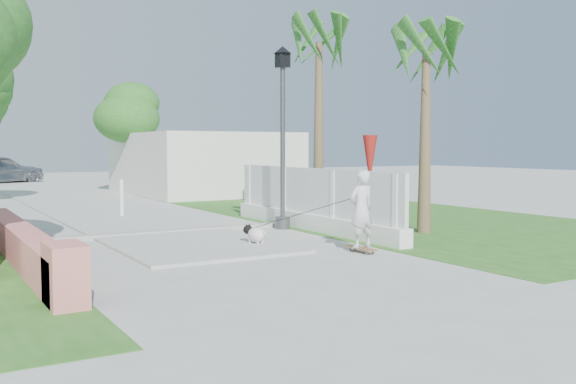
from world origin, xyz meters
TOP-DOWN VIEW (x-y plane):
  - ground at (0.00, 0.00)m, footprint 90.00×90.00m
  - path_strip at (0.00, 20.00)m, footprint 3.20×36.00m
  - curb at (0.00, 6.00)m, footprint 6.50×0.25m
  - grass_right at (7.00, 8.00)m, footprint 8.00×20.00m
  - pink_wall at (-3.30, 3.55)m, footprint 0.45×8.20m
  - lattice_fence at (3.40, 5.00)m, footprint 0.35×7.00m
  - building_right at (6.00, 18.00)m, footprint 6.00×8.00m
  - street_lamp at (2.90, 5.50)m, footprint 0.44×0.44m
  - bollard at (0.20, 10.00)m, footprint 0.14×0.14m
  - patio_umbrella at (4.80, 4.50)m, footprint 0.36×0.36m
  - tree_path_right at (3.22, 19.98)m, footprint 3.00×3.00m
  - palm_far at (4.60, 6.50)m, footprint 1.80×1.80m
  - palm_near at (5.40, 3.20)m, footprint 1.80×1.80m
  - skateboarder at (1.76, 2.51)m, footprint 1.64×2.35m
  - dog at (1.05, 3.43)m, footprint 0.42×0.62m

SIDE VIEW (x-z plane):
  - ground at x=0.00m, z-range 0.00..0.00m
  - grass_right at x=7.00m, z-range 0.00..0.01m
  - path_strip at x=0.00m, z-range 0.00..0.06m
  - curb at x=0.00m, z-range 0.00..0.10m
  - dog at x=1.05m, z-range 0.02..0.46m
  - pink_wall at x=-3.30m, z-range -0.09..0.71m
  - lattice_fence at x=3.40m, z-range -0.21..1.29m
  - bollard at x=0.20m, z-range 0.04..1.13m
  - skateboarder at x=1.76m, z-range -0.09..1.48m
  - building_right at x=6.00m, z-range 0.00..2.60m
  - patio_umbrella at x=4.80m, z-range 0.54..2.84m
  - street_lamp at x=2.90m, z-range 0.21..4.65m
  - tree_path_right at x=3.22m, z-range 1.10..5.89m
  - palm_near at x=5.40m, z-range 1.60..6.30m
  - palm_far at x=4.60m, z-range 1.83..7.13m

